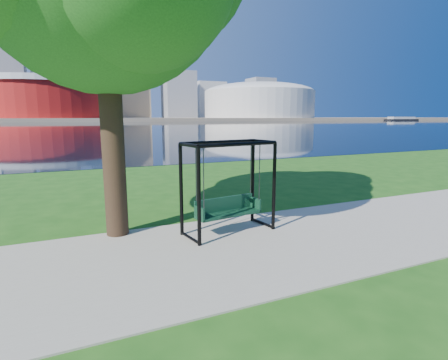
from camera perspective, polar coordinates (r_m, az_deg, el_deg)
ground at (r=7.54m, az=1.55°, el=-9.76°), size 900.00×900.00×0.00m
path at (r=7.11m, az=3.32°, el=-10.89°), size 120.00×4.00×0.03m
river at (r=108.45m, az=-22.76°, el=8.09°), size 900.00×180.00×0.02m
far_bank at (r=312.40m, az=-23.91°, el=9.08°), size 900.00×228.00×2.00m
stadium at (r=241.76m, az=-26.38°, el=11.96°), size 83.00×83.00×32.00m
arena at (r=278.40m, az=5.75°, el=12.92°), size 84.00×84.00×26.56m
skyline at (r=327.47m, az=-25.16°, el=15.14°), size 392.00×66.00×96.50m
swing at (r=7.73m, az=0.68°, el=-1.56°), size 2.12×1.17×2.06m
barge at (r=299.52m, az=26.98°, el=8.89°), size 27.92×8.45×2.76m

